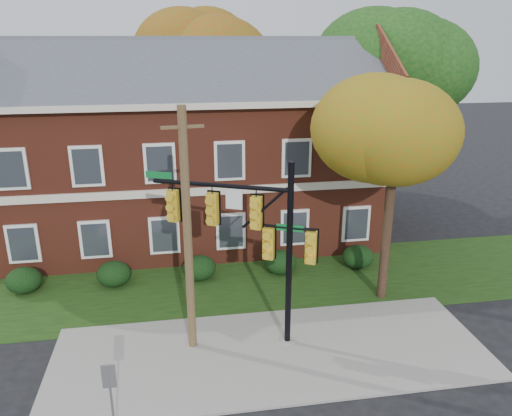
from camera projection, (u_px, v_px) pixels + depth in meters
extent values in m
plane|color=black|center=(278.00, 373.00, 15.24)|extent=(120.00, 120.00, 0.00)
cube|color=gray|center=(272.00, 353.00, 16.16)|extent=(14.00, 5.00, 0.08)
cube|color=#193811|center=(249.00, 283.00, 20.83)|extent=(30.00, 6.00, 0.04)
cube|color=maroon|center=(191.00, 168.00, 25.00)|extent=(18.00, 8.00, 7.00)
cube|color=beige|center=(188.00, 95.00, 23.82)|extent=(18.80, 8.80, 0.24)
cube|color=beige|center=(195.00, 192.00, 21.24)|extent=(18.00, 0.12, 0.35)
ellipsoid|color=black|center=(24.00, 280.00, 19.95)|extent=(1.40, 1.26, 1.05)
ellipsoid|color=black|center=(114.00, 274.00, 20.48)|extent=(1.40, 1.26, 1.05)
ellipsoid|color=black|center=(199.00, 268.00, 21.02)|extent=(1.40, 1.26, 1.05)
ellipsoid|color=black|center=(281.00, 262.00, 21.55)|extent=(1.40, 1.26, 1.05)
ellipsoid|color=black|center=(358.00, 257.00, 22.09)|extent=(1.40, 1.26, 1.05)
cylinder|color=black|center=(387.00, 229.00, 18.80)|extent=(0.36, 0.36, 5.76)
ellipsoid|color=#AE5B0E|center=(396.00, 134.00, 17.63)|extent=(4.25, 4.25, 3.60)
ellipsoid|color=#AE5B0E|center=(419.00, 119.00, 17.18)|extent=(3.50, 3.50, 3.00)
cylinder|color=black|center=(390.00, 156.00, 27.61)|extent=(0.36, 0.36, 7.04)
ellipsoid|color=#103D14|center=(398.00, 74.00, 26.18)|extent=(5.95, 5.95, 5.04)
ellipsoid|color=#103D14|center=(419.00, 62.00, 25.63)|extent=(4.90, 4.90, 4.20)
cylinder|color=black|center=(202.00, 133.00, 32.51)|extent=(0.36, 0.36, 7.68)
ellipsoid|color=red|center=(199.00, 56.00, 30.95)|extent=(6.46, 6.46, 5.47)
ellipsoid|color=red|center=(215.00, 46.00, 30.36)|extent=(5.32, 5.32, 4.56)
cylinder|color=gray|center=(287.00, 342.00, 16.71)|extent=(0.50, 0.50, 0.14)
cylinder|color=black|center=(289.00, 258.00, 15.72)|extent=(0.26, 0.26, 6.26)
cylinder|color=black|center=(220.00, 185.00, 15.52)|extent=(4.16, 1.92, 0.14)
cylinder|color=black|center=(290.00, 228.00, 15.39)|extent=(1.50, 0.71, 0.07)
cube|color=gold|center=(173.00, 206.00, 16.15)|extent=(0.47, 0.40, 1.04)
cube|color=gold|center=(213.00, 209.00, 15.84)|extent=(0.47, 0.40, 1.04)
cube|color=gold|center=(256.00, 213.00, 15.51)|extent=(0.47, 0.40, 1.04)
cube|color=silver|center=(234.00, 199.00, 15.54)|extent=(0.51, 0.25, 0.67)
cube|color=#0D692B|center=(159.00, 175.00, 15.93)|extent=(0.83, 0.39, 0.21)
cube|color=gold|center=(269.00, 243.00, 15.73)|extent=(0.47, 0.40, 1.04)
cube|color=gold|center=(311.00, 247.00, 15.42)|extent=(0.47, 0.40, 1.04)
cube|color=#0D692B|center=(290.00, 228.00, 15.39)|extent=(0.79, 0.37, 0.21)
cylinder|color=brown|center=(188.00, 236.00, 15.26)|extent=(0.29, 0.29, 7.94)
cube|color=brown|center=(182.00, 127.00, 14.17)|extent=(1.24, 0.23, 0.09)
cylinder|color=slate|center=(112.00, 405.00, 12.29)|extent=(0.07, 0.07, 2.31)
cube|color=slate|center=(109.00, 376.00, 12.02)|extent=(0.34, 0.05, 0.65)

